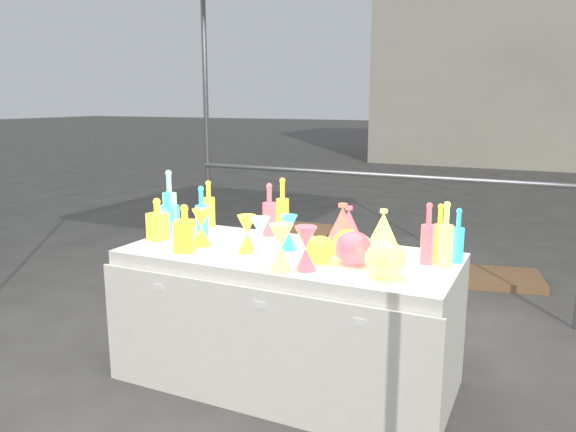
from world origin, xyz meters
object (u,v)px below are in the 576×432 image
at_px(display_table, 287,318).
at_px(globe_0, 320,251).
at_px(decanter_0, 157,219).
at_px(cardboard_box_closed, 306,248).
at_px(bottle_0, 209,204).
at_px(hourglass_0, 202,227).

relative_size(display_table, globe_0, 12.15).
bearing_deg(decanter_0, cardboard_box_closed, 103.45).
relative_size(bottle_0, hourglass_0, 1.44).
relative_size(cardboard_box_closed, hourglass_0, 2.62).
bearing_deg(hourglass_0, bottle_0, 118.51).
bearing_deg(globe_0, decanter_0, 178.64).
xyz_separation_m(decanter_0, globe_0, (1.04, -0.02, -0.06)).
distance_m(display_table, bottle_0, 0.97).
relative_size(decanter_0, hourglass_0, 1.19).
bearing_deg(bottle_0, hourglass_0, -61.49).
xyz_separation_m(display_table, decanter_0, (-0.81, -0.07, 0.50)).
distance_m(cardboard_box_closed, decanter_0, 2.19).
xyz_separation_m(display_table, cardboard_box_closed, (-0.77, 2.01, -0.17)).
distance_m(bottle_0, globe_0, 1.07).
distance_m(decanter_0, globe_0, 1.04).
bearing_deg(bottle_0, cardboard_box_closed, 91.09).
height_order(bottle_0, hourglass_0, bottle_0).
xyz_separation_m(display_table, hourglass_0, (-0.50, -0.07, 0.48)).
relative_size(display_table, cardboard_box_closed, 3.34).
distance_m(bottle_0, hourglass_0, 0.49).
bearing_deg(cardboard_box_closed, globe_0, -66.76).
bearing_deg(cardboard_box_closed, bottle_0, -90.98).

